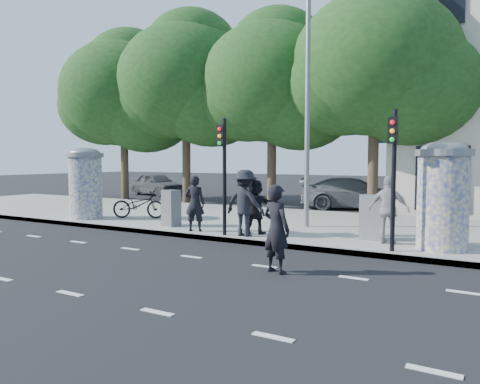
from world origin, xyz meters
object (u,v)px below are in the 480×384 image
Objects in this scene: ped_a at (87,193)px; car_left at (156,184)px; ad_column_right at (443,193)px; ped_b at (195,203)px; ped_e at (389,210)px; man_road at (276,229)px; bicycle at (139,204)px; street_lamp at (307,84)px; cabinet_right at (372,217)px; traffic_pole_far at (393,165)px; cabinet_left at (171,208)px; ped_f at (255,206)px; ad_column_left at (85,182)px; car_right at (355,194)px; ped_d at (245,203)px; traffic_pole_near at (223,164)px.

ped_a is 13.21m from car_left.
ad_column_right is 1.54× the size of ped_b.
man_road is at bearing 69.02° from ped_e.
ped_b is 4.01m from bicycle.
cabinet_right is at bearing -28.49° from street_lamp.
traffic_pole_far reaches higher than cabinet_left.
street_lamp is 4.87× the size of ped_f.
ad_column_left is 1.42× the size of ped_a.
ad_column_right is at bearing -161.51° from ped_a.
ad_column_left is 7.28m from ped_f.
ped_b is 0.34× the size of car_right.
ad_column_left reaches higher than ped_e.
ped_d is 5.71m from bicycle.
ad_column_right reaches higher than ped_f.
bicycle is at bearing 30.62° from ad_column_left.
traffic_pole_far is 3.51m from man_road.
traffic_pole_near is 0.66× the size of car_right.
ad_column_right is 2.09m from cabinet_right.
traffic_pole_near is at bearing -156.03° from cabinet_right.
ad_column_left reaches higher than bicycle.
ped_f is (-3.83, -0.29, -0.08)m from ped_e.
street_lamp reaches higher than man_road.
ad_column_left is 0.61× the size of car_left.
traffic_pole_far is 1.90× the size of ped_e.
ped_f is at bearing -177.98° from ad_column_right.
ad_column_right is at bearing -13.02° from cabinet_right.
ped_d is at bearing -116.34° from car_left.
cabinet_right is (0.88, 4.22, -0.15)m from man_road.
ped_d reaches higher than car_right.
ped_e reaches higher than car_left.
cabinet_right is (5.13, 1.25, -0.24)m from ped_b.
ped_e is 4.03m from man_road.
ped_b is at bearing 7.75° from ped_f.
ped_b is (-1.19, 0.22, -1.22)m from traffic_pole_near.
ped_d is (-5.20, -0.69, -0.43)m from ad_column_right.
traffic_pole_far is at bearing -109.43° from car_left.
street_lamp is 7.00m from man_road.
ped_f is 0.89× the size of man_road.
ped_f is (-4.14, 0.73, -1.26)m from traffic_pole_far.
traffic_pole_far reaches higher than ped_a.
ad_column_left is 1.61× the size of ped_f.
traffic_pole_near is 1.00× the size of traffic_pole_far.
ped_b is at bearing -134.59° from street_lamp.
car_left reaches higher than cabinet_right.
man_road is 4.31m from cabinet_right.
ad_column_left is 2.21× the size of cabinet_left.
traffic_pole_near reaches higher than ped_e.
street_lamp is at bearing -153.67° from ped_b.
traffic_pole_far reaches higher than ped_e.
traffic_pole_far is at bearing -137.79° from ad_column_right.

